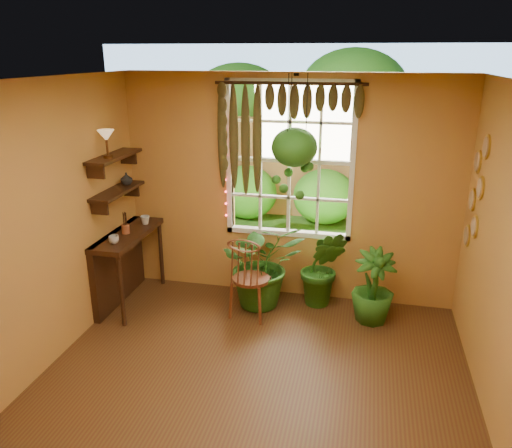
# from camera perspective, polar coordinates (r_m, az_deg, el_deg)

# --- Properties ---
(floor) EXTENTS (4.50, 4.50, 0.00)m
(floor) POSITION_cam_1_polar(r_m,az_deg,el_deg) (4.58, -1.46, -20.31)
(floor) COLOR #523617
(floor) RESTS_ON ground
(ceiling) EXTENTS (4.50, 4.50, 0.00)m
(ceiling) POSITION_cam_1_polar(r_m,az_deg,el_deg) (3.55, -1.84, 15.76)
(ceiling) COLOR silver
(ceiling) RESTS_ON wall_back
(wall_back) EXTENTS (4.00, 0.00, 4.00)m
(wall_back) POSITION_cam_1_polar(r_m,az_deg,el_deg) (5.95, 3.73, 3.88)
(wall_back) COLOR #C08141
(wall_back) RESTS_ON floor
(wall_left) EXTENTS (0.00, 4.50, 4.50)m
(wall_left) POSITION_cam_1_polar(r_m,az_deg,el_deg) (4.74, -25.76, -2.04)
(wall_left) COLOR #C08141
(wall_left) RESTS_ON floor
(window) EXTENTS (1.52, 0.10, 1.86)m
(window) POSITION_cam_1_polar(r_m,az_deg,el_deg) (5.90, 3.86, 7.24)
(window) COLOR white
(window) RESTS_ON wall_back
(valance_vine) EXTENTS (1.70, 0.12, 1.10)m
(valance_vine) POSITION_cam_1_polar(r_m,az_deg,el_deg) (5.71, 2.93, 12.72)
(valance_vine) COLOR #311D0D
(valance_vine) RESTS_ON window
(string_lights) EXTENTS (0.03, 0.03, 1.54)m
(string_lights) POSITION_cam_1_polar(r_m,az_deg,el_deg) (5.97, -3.57, 7.87)
(string_lights) COLOR #FF2633
(string_lights) RESTS_ON window
(wall_plates) EXTENTS (0.04, 0.32, 1.10)m
(wall_plates) POSITION_cam_1_polar(r_m,az_deg,el_deg) (5.50, 23.80, 3.16)
(wall_plates) COLOR beige
(wall_plates) RESTS_ON wall_right
(counter_ledge) EXTENTS (0.40, 1.20, 0.90)m
(counter_ledge) POSITION_cam_1_polar(r_m,az_deg,el_deg) (6.22, -15.13, -3.88)
(counter_ledge) COLOR #311D0D
(counter_ledge) RESTS_ON floor
(shelf_lower) EXTENTS (0.25, 0.90, 0.04)m
(shelf_lower) POSITION_cam_1_polar(r_m,az_deg,el_deg) (5.93, -15.54, 3.66)
(shelf_lower) COLOR #311D0D
(shelf_lower) RESTS_ON wall_left
(shelf_upper) EXTENTS (0.25, 0.90, 0.04)m
(shelf_upper) POSITION_cam_1_polar(r_m,az_deg,el_deg) (5.84, -15.88, 7.44)
(shelf_upper) COLOR #311D0D
(shelf_upper) RESTS_ON wall_left
(backyard) EXTENTS (14.00, 10.00, 12.00)m
(backyard) POSITION_cam_1_polar(r_m,az_deg,el_deg) (10.45, 9.17, 9.89)
(backyard) COLOR #285819
(backyard) RESTS_ON ground
(windsor_chair) EXTENTS (0.49, 0.51, 1.14)m
(windsor_chair) POSITION_cam_1_polar(r_m,az_deg,el_deg) (5.76, -0.68, -7.47)
(windsor_chair) COLOR brown
(windsor_chair) RESTS_ON floor
(potted_plant_left) EXTENTS (1.23, 1.16, 1.08)m
(potted_plant_left) POSITION_cam_1_polar(r_m,az_deg,el_deg) (5.92, 0.71, -4.49)
(potted_plant_left) COLOR #184B14
(potted_plant_left) RESTS_ON floor
(potted_plant_mid) EXTENTS (0.54, 0.44, 0.97)m
(potted_plant_mid) POSITION_cam_1_polar(r_m,az_deg,el_deg) (5.99, 7.65, -4.98)
(potted_plant_mid) COLOR #184B14
(potted_plant_mid) RESTS_ON floor
(potted_plant_right) EXTENTS (0.59, 0.59, 0.85)m
(potted_plant_right) POSITION_cam_1_polar(r_m,az_deg,el_deg) (5.76, 13.26, -6.97)
(potted_plant_right) COLOR #184B14
(potted_plant_right) RESTS_ON floor
(hanging_basket) EXTENTS (0.51, 0.51, 1.37)m
(hanging_basket) POSITION_cam_1_polar(r_m,az_deg,el_deg) (5.63, 4.40, 8.40)
(hanging_basket) COLOR black
(hanging_basket) RESTS_ON ceiling
(cup_a) EXTENTS (0.13, 0.13, 0.09)m
(cup_a) POSITION_cam_1_polar(r_m,az_deg,el_deg) (5.72, -15.94, -1.72)
(cup_a) COLOR silver
(cup_a) RESTS_ON counter_ledge
(cup_b) EXTENTS (0.13, 0.13, 0.11)m
(cup_b) POSITION_cam_1_polar(r_m,az_deg,el_deg) (6.27, -12.55, 0.44)
(cup_b) COLOR beige
(cup_b) RESTS_ON counter_ledge
(brush_jar) EXTENTS (0.09, 0.09, 0.33)m
(brush_jar) POSITION_cam_1_polar(r_m,az_deg,el_deg) (5.98, -14.73, 0.11)
(brush_jar) COLOR brown
(brush_jar) RESTS_ON counter_ledge
(shelf_vase) EXTENTS (0.17, 0.17, 0.15)m
(shelf_vase) POSITION_cam_1_polar(r_m,az_deg,el_deg) (6.10, -14.59, 5.03)
(shelf_vase) COLOR #B2AD99
(shelf_vase) RESTS_ON shelf_lower
(tiffany_lamp) EXTENTS (0.18, 0.18, 0.30)m
(tiffany_lamp) POSITION_cam_1_polar(r_m,az_deg,el_deg) (5.65, -16.75, 9.48)
(tiffany_lamp) COLOR #583419
(tiffany_lamp) RESTS_ON shelf_upper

